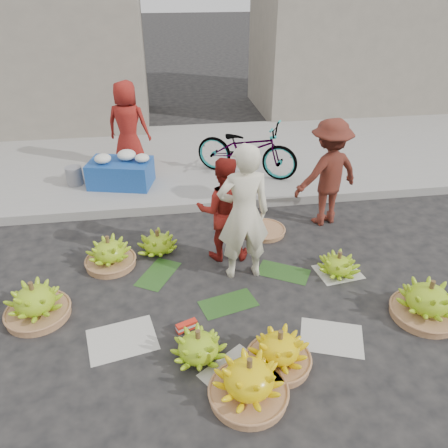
{
  "coord_description": "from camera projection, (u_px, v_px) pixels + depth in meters",
  "views": [
    {
      "loc": [
        -0.73,
        -4.08,
        3.38
      ],
      "look_at": [
        -0.05,
        0.45,
        0.7
      ],
      "focal_mm": 35.0,
      "sensor_mm": 36.0,
      "label": 1
    }
  ],
  "objects": [
    {
      "name": "ground",
      "position": [
        234.0,
        292.0,
        5.29
      ],
      "size": [
        80.0,
        80.0,
        0.0
      ],
      "primitive_type": "plane",
      "color": "black",
      "rests_on": "ground"
    },
    {
      "name": "curb",
      "position": [
        211.0,
        204.0,
        7.13
      ],
      "size": [
        40.0,
        0.25,
        0.15
      ],
      "primitive_type": "cube",
      "color": "gray",
      "rests_on": "ground"
    },
    {
      "name": "sidewalk",
      "position": [
        199.0,
        157.0,
        8.93
      ],
      "size": [
        40.0,
        4.0,
        0.12
      ],
      "primitive_type": "cube",
      "color": "gray",
      "rests_on": "ground"
    },
    {
      "name": "building_left",
      "position": [
        8.0,
        40.0,
        9.91
      ],
      "size": [
        6.0,
        3.0,
        4.0
      ],
      "primitive_type": "cube",
      "color": "gray",
      "rests_on": "sidewalk"
    },
    {
      "name": "building_right",
      "position": [
        357.0,
        9.0,
        11.18
      ],
      "size": [
        5.0,
        3.0,
        5.0
      ],
      "primitive_type": "cube",
      "color": "gray",
      "rests_on": "sidewalk"
    },
    {
      "name": "newspaper_scatter",
      "position": [
        247.0,
        340.0,
        4.6
      ],
      "size": [
        3.2,
        1.8,
        0.0
      ],
      "primitive_type": null,
      "color": "beige",
      "rests_on": "ground"
    },
    {
      "name": "banana_leaves",
      "position": [
        223.0,
        283.0,
        5.44
      ],
      "size": [
        2.0,
        1.0,
        0.0
      ],
      "primitive_type": null,
      "color": "#1E4517",
      "rests_on": "ground"
    },
    {
      "name": "banana_bunch_0",
      "position": [
        35.0,
        302.0,
        4.82
      ],
      "size": [
        0.76,
        0.76,
        0.47
      ],
      "rotation": [
        0.0,
        0.0,
        -0.28
      ],
      "color": "#92603D",
      "rests_on": "ground"
    },
    {
      "name": "banana_bunch_1",
      "position": [
        198.0,
        346.0,
        4.32
      ],
      "size": [
        0.75,
        0.75,
        0.36
      ],
      "rotation": [
        0.0,
        0.0,
        -0.43
      ],
      "color": "#71A617",
      "rests_on": "ground"
    },
    {
      "name": "banana_bunch_2",
      "position": [
        249.0,
        381.0,
        3.89
      ],
      "size": [
        0.77,
        0.77,
        0.48
      ],
      "rotation": [
        0.0,
        0.0,
        -0.25
      ],
      "color": "#92603D",
      "rests_on": "ground"
    },
    {
      "name": "banana_bunch_3",
      "position": [
        279.0,
        351.0,
        4.23
      ],
      "size": [
        0.63,
        0.63,
        0.44
      ],
      "rotation": [
        0.0,
        0.0,
        0.02
      ],
      "color": "#92603D",
      "rests_on": "ground"
    },
    {
      "name": "banana_bunch_4",
      "position": [
        427.0,
        301.0,
        4.81
      ],
      "size": [
        0.73,
        0.73,
        0.49
      ],
      "rotation": [
        0.0,
        0.0,
        0.06
      ],
      "color": "#92603D",
      "rests_on": "ground"
    },
    {
      "name": "banana_bunch_5",
      "position": [
        338.0,
        264.0,
        5.56
      ],
      "size": [
        0.52,
        0.52,
        0.32
      ],
      "rotation": [
        0.0,
        0.0,
        -0.07
      ],
      "color": "#71A617",
      "rests_on": "ground"
    },
    {
      "name": "banana_bunch_6",
      "position": [
        109.0,
        253.0,
        5.68
      ],
      "size": [
        0.66,
        0.66,
        0.44
      ],
      "rotation": [
        0.0,
        0.0,
        0.19
      ],
      "color": "#92603D",
      "rests_on": "ground"
    },
    {
      "name": "banana_bunch_7",
      "position": [
        158.0,
        242.0,
        5.97
      ],
      "size": [
        0.67,
        0.67,
        0.34
      ],
      "rotation": [
        0.0,
        0.0,
        0.28
      ],
      "color": "#71A617",
      "rests_on": "ground"
    },
    {
      "name": "basket_spare",
      "position": [
        265.0,
        231.0,
        6.46
      ],
      "size": [
        0.67,
        0.67,
        0.07
      ],
      "primitive_type": "cylinder",
      "rotation": [
        0.0,
        0.0,
        -0.17
      ],
      "color": "#92603D",
      "rests_on": "ground"
    },
    {
      "name": "incense_stack",
      "position": [
        187.0,
        326.0,
        4.71
      ],
      "size": [
        0.24,
        0.15,
        0.09
      ],
      "primitive_type": "cube",
      "rotation": [
        0.0,
        0.0,
        0.38
      ],
      "color": "red",
      "rests_on": "ground"
    },
    {
      "name": "vendor_cream",
      "position": [
        244.0,
        214.0,
        5.17
      ],
      "size": [
        0.66,
        0.45,
        1.76
      ],
      "primitive_type": "imported",
      "rotation": [
        0.0,
        0.0,
        3.18
      ],
      "color": "beige",
      "rests_on": "ground"
    },
    {
      "name": "vendor_red",
      "position": [
        223.0,
        209.0,
        5.61
      ],
      "size": [
        0.73,
        0.59,
        1.42
      ],
      "primitive_type": "imported",
      "rotation": [
        0.0,
        0.0,
        3.06
      ],
      "color": "maroon",
      "rests_on": "ground"
    },
    {
      "name": "man_striped",
      "position": [
        328.0,
        173.0,
        6.37
      ],
      "size": [
        1.18,
        0.88,
        1.62
      ],
      "primitive_type": "imported",
      "rotation": [
        0.0,
        0.0,
        3.44
      ],
      "color": "maroon",
      "rests_on": "ground"
    },
    {
      "name": "flower_table",
      "position": [
        121.0,
        171.0,
        7.52
      ],
      "size": [
        1.17,
        0.88,
        0.61
      ],
      "rotation": [
        0.0,
        0.0,
        -0.24
      ],
      "color": "navy",
      "rests_on": "sidewalk"
    },
    {
      "name": "grey_bucket",
      "position": [
        74.0,
        176.0,
        7.59
      ],
      "size": [
        0.28,
        0.28,
        0.32
      ],
      "primitive_type": "cylinder",
      "color": "slate",
      "rests_on": "sidewalk"
    },
    {
      "name": "flower_vendor",
      "position": [
        128.0,
        125.0,
        7.97
      ],
      "size": [
        0.9,
        0.72,
        1.6
      ],
      "primitive_type": "imported",
      "rotation": [
        0.0,
        0.0,
        2.83
      ],
      "color": "maroon",
      "rests_on": "sidewalk"
    },
    {
      "name": "bicycle",
      "position": [
        247.0,
        149.0,
        7.79
      ],
      "size": [
        1.49,
        1.96,
        0.99
      ],
      "primitive_type": "imported",
      "rotation": [
        0.0,
        0.0,
        1.06
      ],
      "color": "gray",
      "rests_on": "sidewalk"
    }
  ]
}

